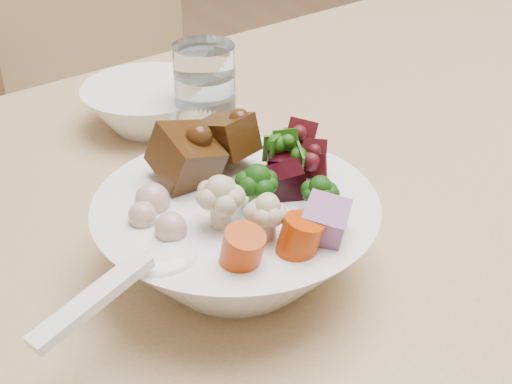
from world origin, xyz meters
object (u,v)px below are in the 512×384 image
Objects in this scene: water_glass at (205,100)px; side_bowl at (148,107)px; food_bowl at (237,230)px; dining_table at (410,189)px; chair_far at (133,101)px.

water_glass is 0.76× the size of side_bowl.
water_glass is 0.09m from side_bowl.
food_bowl reaches higher than side_bowl.
food_bowl reaches higher than dining_table.
dining_table is 13.19× the size of water_glass.
side_bowl is at bearing 136.46° from dining_table.
chair_far is 0.62m from water_glass.
chair_far is at bearing 69.69° from side_bowl.
water_glass is at bearing 66.88° from food_bowl.
side_bowl is (-0.04, 0.08, -0.03)m from water_glass.
water_glass is at bearing 144.55° from dining_table.
chair_far is at bearing 91.40° from dining_table.
chair_far is (-0.08, 0.68, -0.12)m from dining_table.
dining_table is 0.28m from water_glass.
chair_far reaches higher than dining_table.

